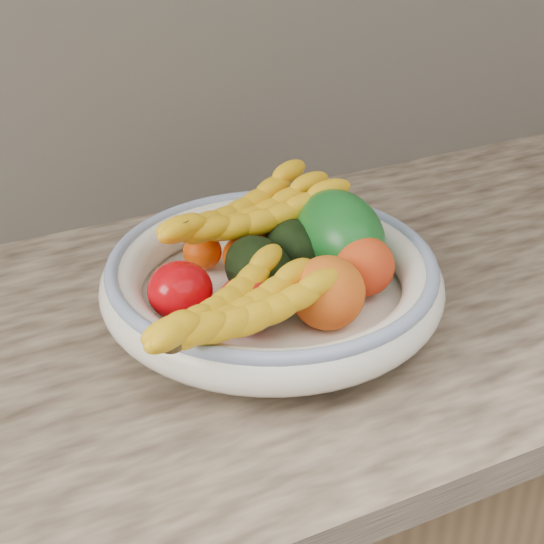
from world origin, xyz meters
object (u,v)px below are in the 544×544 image
Objects in this scene: fruit_bowl at (272,281)px; banana_bunch_back at (249,220)px; green_mango at (339,235)px; banana_bunch_front at (237,315)px.

fruit_bowl is 0.09m from banana_bunch_back.
green_mango is 0.21m from banana_bunch_front.
banana_bunch_back reaches higher than fruit_bowl.
banana_bunch_back is 1.06× the size of banana_bunch_front.
banana_bunch_front is (-0.08, -0.09, 0.03)m from fruit_bowl.
banana_bunch_back reaches higher than banana_bunch_front.
banana_bunch_back is (-0.09, 0.06, 0.01)m from green_mango.
green_mango reaches higher than fruit_bowl.
fruit_bowl is 0.13m from banana_bunch_front.
green_mango is (0.10, 0.02, 0.03)m from fruit_bowl.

